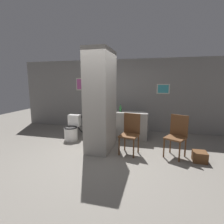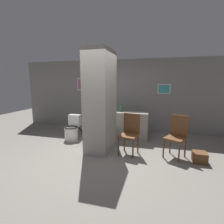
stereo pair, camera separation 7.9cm
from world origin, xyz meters
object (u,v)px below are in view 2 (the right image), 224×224
toilet (72,130)px  chair_near_pillar (130,132)px  chair_by_doorway (177,134)px  bicycle (100,125)px  bottle_tall (121,109)px

toilet → chair_near_pillar: chair_near_pillar is taller
chair_by_doorway → chair_near_pillar: bearing=-148.5°
bicycle → bottle_tall: (0.74, -0.05, 0.60)m
chair_near_pillar → chair_by_doorway: same height
toilet → chair_near_pillar: (1.93, -0.60, 0.25)m
toilet → chair_by_doorway: 3.10m
toilet → bottle_tall: 1.67m
toilet → chair_by_doorway: chair_by_doorway is taller
bicycle → bottle_tall: size_ratio=6.61×
chair_near_pillar → chair_by_doorway: (1.12, 0.08, 0.00)m
toilet → bicycle: 0.94m
chair_by_doorway → bicycle: size_ratio=0.62×
chair_by_doorway → bottle_tall: (-1.62, 1.11, 0.39)m
chair_by_doorway → bicycle: (-2.36, 1.16, -0.21)m
chair_by_doorway → bicycle: 2.64m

